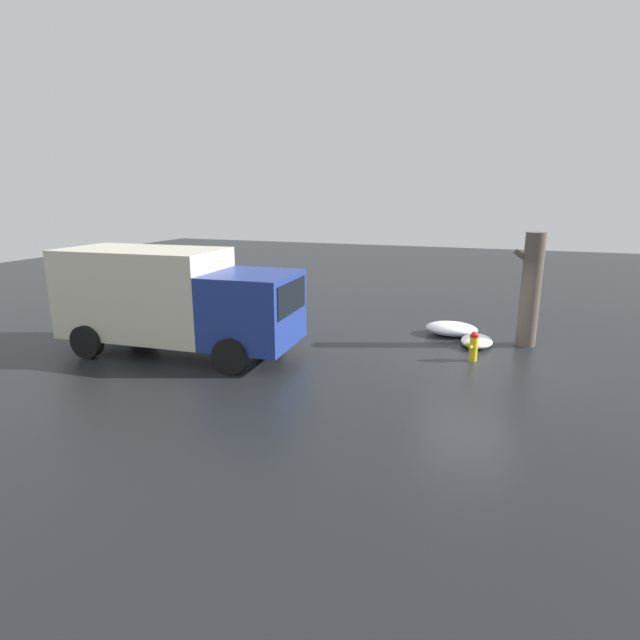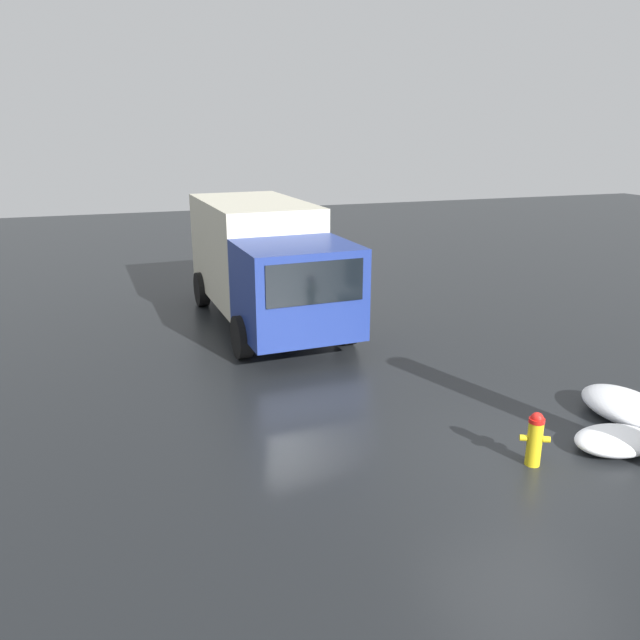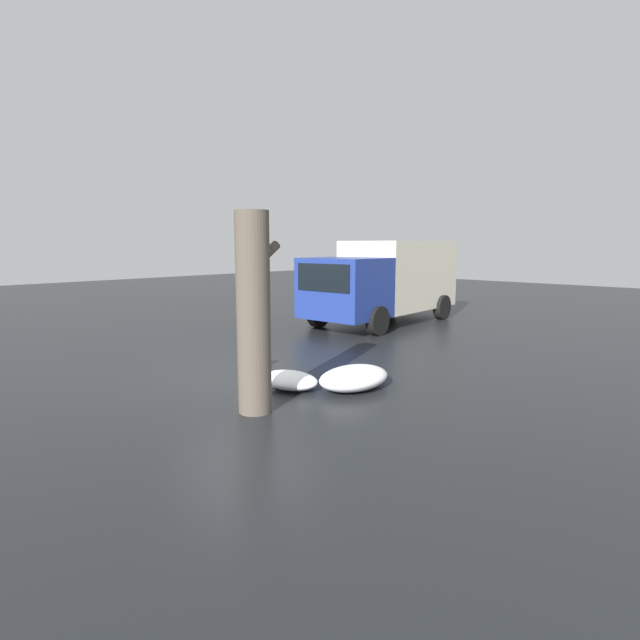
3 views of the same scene
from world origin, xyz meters
The scene contains 5 objects.
ground_plane centered at (0.00, 0.00, 0.00)m, with size 60.00×60.00×0.00m, color black.
fire_hydrant centered at (0.00, 0.00, 0.41)m, with size 0.34×0.41×0.81m.
delivery_truck centered at (7.85, 1.99, 1.55)m, with size 6.66×2.89×2.85m.
snow_pile_by_hydrant centered at (0.79, -2.35, 0.21)m, with size 1.59×1.07×0.43m.
snow_pile_curbside centered at (-0.02, -1.41, 0.15)m, with size 0.89×1.26×0.31m.
Camera 2 is at (-6.51, 5.33, 4.59)m, focal length 35.00 mm.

